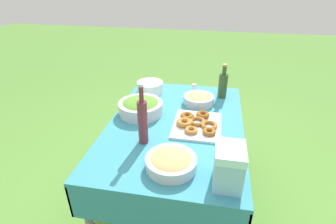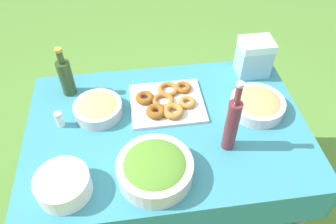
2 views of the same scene
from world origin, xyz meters
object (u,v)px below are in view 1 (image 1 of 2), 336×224
(plate_stack, at_px, (150,87))
(wine_bottle, at_px, (143,120))
(salad_bowl, at_px, (141,106))
(donut_platter, at_px, (197,124))
(bread_bowl, at_px, (171,162))
(cooler_box, at_px, (229,166))
(olive_oil_bottle, at_px, (223,85))
(pasta_bowl, at_px, (199,99))

(plate_stack, relative_size, wine_bottle, 0.58)
(salad_bowl, xyz_separation_m, donut_platter, (0.11, 0.43, -0.04))
(plate_stack, relative_size, bread_bowl, 0.81)
(plate_stack, height_order, wine_bottle, wine_bottle)
(salad_bowl, bearing_deg, cooler_box, 44.77)
(salad_bowl, xyz_separation_m, cooler_box, (0.63, 0.62, 0.05))
(salad_bowl, height_order, donut_platter, salad_bowl)
(wine_bottle, distance_m, bread_bowl, 0.32)
(olive_oil_bottle, bearing_deg, bread_bowl, -15.46)
(salad_bowl, distance_m, olive_oil_bottle, 0.72)
(plate_stack, bearing_deg, salad_bowl, 3.56)
(donut_platter, distance_m, olive_oil_bottle, 0.54)
(donut_platter, height_order, plate_stack, plate_stack)
(olive_oil_bottle, bearing_deg, salad_bowl, -55.89)
(salad_bowl, height_order, cooler_box, cooler_box)
(plate_stack, relative_size, cooler_box, 1.04)
(donut_platter, bearing_deg, plate_stack, -137.33)
(salad_bowl, xyz_separation_m, bread_bowl, (0.56, 0.33, -0.02))
(pasta_bowl, bearing_deg, bread_bowl, -5.88)
(salad_bowl, bearing_deg, pasta_bowl, 120.86)
(salad_bowl, relative_size, bread_bowl, 1.17)
(plate_stack, bearing_deg, bread_bowl, 20.44)
(donut_platter, relative_size, plate_stack, 1.68)
(donut_platter, bearing_deg, cooler_box, 20.74)
(salad_bowl, xyz_separation_m, pasta_bowl, (-0.24, 0.41, -0.02))
(pasta_bowl, xyz_separation_m, bread_bowl, (0.80, -0.08, 0.00))
(donut_platter, distance_m, plate_stack, 0.66)
(salad_bowl, relative_size, plate_stack, 1.45)
(pasta_bowl, xyz_separation_m, cooler_box, (0.87, 0.21, 0.07))
(salad_bowl, distance_m, donut_platter, 0.44)
(salad_bowl, relative_size, wine_bottle, 0.84)
(salad_bowl, xyz_separation_m, plate_stack, (-0.38, -0.02, -0.01))
(bread_bowl, distance_m, cooler_box, 0.31)
(olive_oil_bottle, xyz_separation_m, cooler_box, (1.03, 0.03, -0.00))
(donut_platter, xyz_separation_m, bread_bowl, (0.45, -0.10, 0.02))
(cooler_box, bearing_deg, donut_platter, -159.26)
(pasta_bowl, bearing_deg, plate_stack, -107.25)
(pasta_bowl, height_order, olive_oil_bottle, olive_oil_bottle)
(wine_bottle, bearing_deg, cooler_box, 61.52)
(cooler_box, bearing_deg, pasta_bowl, -166.30)
(plate_stack, bearing_deg, cooler_box, 32.68)
(donut_platter, height_order, wine_bottle, wine_bottle)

